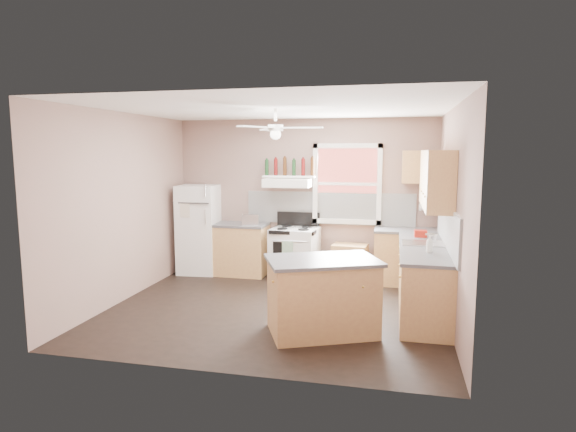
% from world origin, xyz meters
% --- Properties ---
extents(floor, '(4.50, 4.50, 0.00)m').
position_xyz_m(floor, '(0.00, 0.00, 0.00)').
color(floor, black).
rests_on(floor, ground).
extents(ceiling, '(4.50, 4.50, 0.00)m').
position_xyz_m(ceiling, '(0.00, 0.00, 2.70)').
color(ceiling, white).
rests_on(ceiling, ground).
extents(wall_back, '(4.50, 0.05, 2.70)m').
position_xyz_m(wall_back, '(0.00, 2.02, 1.35)').
color(wall_back, '#83675C').
rests_on(wall_back, ground).
extents(wall_right, '(0.05, 4.00, 2.70)m').
position_xyz_m(wall_right, '(2.27, 0.00, 1.35)').
color(wall_right, '#83675C').
rests_on(wall_right, ground).
extents(wall_left, '(0.05, 4.00, 2.70)m').
position_xyz_m(wall_left, '(-2.27, 0.00, 1.35)').
color(wall_left, '#83675C').
rests_on(wall_left, ground).
extents(backsplash_back, '(2.90, 0.03, 0.55)m').
position_xyz_m(backsplash_back, '(0.45, 1.99, 1.18)').
color(backsplash_back, white).
rests_on(backsplash_back, wall_back).
extents(backsplash_right, '(0.03, 2.60, 0.55)m').
position_xyz_m(backsplash_right, '(2.23, 0.30, 1.18)').
color(backsplash_right, white).
rests_on(backsplash_right, wall_right).
extents(window_view, '(1.00, 0.02, 1.20)m').
position_xyz_m(window_view, '(0.75, 1.98, 1.60)').
color(window_view, maroon).
rests_on(window_view, wall_back).
extents(window_frame, '(1.16, 0.07, 1.36)m').
position_xyz_m(window_frame, '(0.75, 1.96, 1.60)').
color(window_frame, white).
rests_on(window_frame, wall_back).
extents(refrigerator, '(0.71, 0.70, 1.56)m').
position_xyz_m(refrigerator, '(-1.83, 1.66, 0.78)').
color(refrigerator, white).
rests_on(refrigerator, floor).
extents(base_cabinet_left, '(0.90, 0.60, 0.86)m').
position_xyz_m(base_cabinet_left, '(-1.06, 1.70, 0.43)').
color(base_cabinet_left, '#AB7747').
rests_on(base_cabinet_left, floor).
extents(counter_left, '(0.92, 0.62, 0.04)m').
position_xyz_m(counter_left, '(-1.06, 1.70, 0.88)').
color(counter_left, '#464649').
rests_on(counter_left, base_cabinet_left).
extents(toaster, '(0.31, 0.23, 0.18)m').
position_xyz_m(toaster, '(-0.86, 1.60, 0.99)').
color(toaster, silver).
rests_on(toaster, counter_left).
extents(stove, '(0.81, 0.71, 0.86)m').
position_xyz_m(stove, '(-0.08, 1.64, 0.43)').
color(stove, white).
rests_on(stove, floor).
extents(range_hood, '(0.78, 0.50, 0.14)m').
position_xyz_m(range_hood, '(-0.23, 1.75, 1.62)').
color(range_hood, white).
rests_on(range_hood, wall_back).
extents(bottle_shelf, '(0.90, 0.26, 0.03)m').
position_xyz_m(bottle_shelf, '(-0.23, 1.87, 1.72)').
color(bottle_shelf, white).
rests_on(bottle_shelf, range_hood).
extents(cart, '(0.60, 0.44, 0.57)m').
position_xyz_m(cart, '(0.84, 1.75, 0.28)').
color(cart, '#AB7747').
rests_on(cart, floor).
extents(base_cabinet_corner, '(1.00, 0.60, 0.86)m').
position_xyz_m(base_cabinet_corner, '(1.75, 1.70, 0.43)').
color(base_cabinet_corner, '#AB7747').
rests_on(base_cabinet_corner, floor).
extents(base_cabinet_right, '(0.60, 2.20, 0.86)m').
position_xyz_m(base_cabinet_right, '(1.95, 0.30, 0.43)').
color(base_cabinet_right, '#AB7747').
rests_on(base_cabinet_right, floor).
extents(counter_corner, '(1.02, 0.62, 0.04)m').
position_xyz_m(counter_corner, '(1.75, 1.70, 0.88)').
color(counter_corner, '#464649').
rests_on(counter_corner, base_cabinet_corner).
extents(counter_right, '(0.62, 2.22, 0.04)m').
position_xyz_m(counter_right, '(1.94, 0.30, 0.88)').
color(counter_right, '#464649').
rests_on(counter_right, base_cabinet_right).
extents(sink, '(0.55, 0.45, 0.03)m').
position_xyz_m(sink, '(1.94, 0.50, 0.90)').
color(sink, silver).
rests_on(sink, counter_right).
extents(faucet, '(0.03, 0.03, 0.14)m').
position_xyz_m(faucet, '(2.10, 0.50, 0.97)').
color(faucet, silver).
rests_on(faucet, sink).
extents(upper_cabinet_right, '(0.33, 1.80, 0.76)m').
position_xyz_m(upper_cabinet_right, '(2.08, 0.50, 1.78)').
color(upper_cabinet_right, '#AB7747').
rests_on(upper_cabinet_right, wall_right).
extents(upper_cabinet_corner, '(0.60, 0.33, 0.52)m').
position_xyz_m(upper_cabinet_corner, '(1.95, 1.83, 1.90)').
color(upper_cabinet_corner, '#AB7747').
rests_on(upper_cabinet_corner, wall_back).
extents(paper_towel, '(0.26, 0.12, 0.12)m').
position_xyz_m(paper_towel, '(2.07, 1.86, 1.25)').
color(paper_towel, white).
rests_on(paper_towel, wall_back).
extents(island, '(1.41, 1.18, 0.86)m').
position_xyz_m(island, '(0.75, -0.73, 0.43)').
color(island, '#AB7747').
rests_on(island, floor).
extents(island_top, '(1.50, 1.27, 0.04)m').
position_xyz_m(island_top, '(0.75, -0.73, 0.88)').
color(island_top, '#464649').
rests_on(island_top, island).
extents(ceiling_fan_hub, '(0.20, 0.20, 0.08)m').
position_xyz_m(ceiling_fan_hub, '(0.00, 0.00, 2.45)').
color(ceiling_fan_hub, white).
rests_on(ceiling_fan_hub, ceiling).
extents(soap_bottle, '(0.10, 0.09, 0.22)m').
position_xyz_m(soap_bottle, '(1.99, -0.10, 1.01)').
color(soap_bottle, silver).
rests_on(soap_bottle, counter_right).
extents(red_caddy, '(0.19, 0.13, 0.10)m').
position_xyz_m(red_caddy, '(1.93, 1.01, 0.95)').
color(red_caddy, '#A0190D').
rests_on(red_caddy, counter_right).
extents(wine_bottles, '(0.86, 0.06, 0.31)m').
position_xyz_m(wine_bottles, '(-0.22, 1.87, 1.88)').
color(wine_bottles, '#143819').
rests_on(wine_bottles, bottle_shelf).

